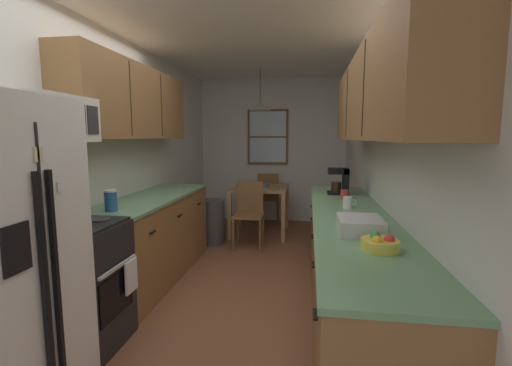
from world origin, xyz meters
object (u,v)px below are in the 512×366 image
(stove_range, at_px, (75,285))
(storage_canister, at_px, (111,200))
(coffee_maker, at_px, (341,181))
(dish_rack, at_px, (360,225))
(dining_chair_near, at_px, (249,211))
(microwave_over_range, at_px, (48,119))
(dining_chair_far, at_px, (268,196))
(table_serving_bowl, at_px, (262,185))
(fruit_bowl, at_px, (380,243))
(mug_spare, at_px, (345,194))
(trash_bin, at_px, (212,222))
(mug_by_coffeemaker, at_px, (348,202))
(dining_table, at_px, (260,194))

(stove_range, bearing_deg, storage_canister, 90.60)
(coffee_maker, distance_m, dish_rack, 1.60)
(stove_range, height_order, dining_chair_near, stove_range)
(microwave_over_range, height_order, dining_chair_near, microwave_over_range)
(microwave_over_range, relative_size, dining_chair_far, 0.70)
(dining_chair_far, distance_m, table_serving_bowl, 0.76)
(fruit_bowl, bearing_deg, mug_spare, 91.04)
(microwave_over_range, bearing_deg, coffee_maker, 39.43)
(dining_chair_far, relative_size, coffee_maker, 3.17)
(microwave_over_range, bearing_deg, fruit_bowl, -5.82)
(table_serving_bowl, bearing_deg, dish_rack, -71.23)
(dining_chair_near, relative_size, fruit_bowl, 4.29)
(trash_bin, xyz_separation_m, fruit_bowl, (1.74, -2.82, 0.62))
(dining_chair_near, distance_m, trash_bin, 0.57)
(mug_spare, distance_m, table_serving_bowl, 2.05)
(trash_bin, bearing_deg, microwave_over_range, -98.90)
(dining_chair_far, xyz_separation_m, coffee_maker, (1.04, -2.15, 0.55))
(coffee_maker, bearing_deg, microwave_over_range, -140.57)
(fruit_bowl, xyz_separation_m, dish_rack, (-0.06, 0.35, 0.01))
(mug_by_coffeemaker, height_order, mug_spare, mug_by_coffeemaker)
(dining_chair_far, relative_size, storage_canister, 4.94)
(dining_table, bearing_deg, dining_chair_far, 85.52)
(storage_canister, bearing_deg, dish_rack, -11.30)
(mug_by_coffeemaker, bearing_deg, table_serving_bowl, 115.12)
(stove_range, distance_m, mug_by_coffeemaker, 2.25)
(microwave_over_range, xyz_separation_m, table_serving_bowl, (1.06, 3.18, -0.87))
(mug_spare, bearing_deg, fruit_bowl, -88.96)
(dining_table, height_order, dish_rack, dish_rack)
(dining_chair_far, height_order, coffee_maker, coffee_maker)
(trash_bin, bearing_deg, mug_by_coffeemaker, -44.35)
(mug_by_coffeemaker, bearing_deg, dining_chair_near, 125.43)
(mug_spare, bearing_deg, dining_chair_far, 113.39)
(microwave_over_range, distance_m, dining_chair_far, 4.18)
(storage_canister, relative_size, mug_by_coffeemaker, 1.58)
(stove_range, xyz_separation_m, dining_chair_far, (0.95, 3.88, 0.03))
(dining_chair_near, xyz_separation_m, coffee_maker, (1.16, -0.84, 0.55))
(dish_rack, bearing_deg, fruit_bowl, -80.33)
(dining_table, xyz_separation_m, mug_spare, (1.11, -1.79, 0.32))
(storage_canister, height_order, fruit_bowl, storage_canister)
(microwave_over_range, height_order, fruit_bowl, microwave_over_range)
(dining_chair_far, relative_size, mug_by_coffeemaker, 7.78)
(stove_range, xyz_separation_m, dining_chair_near, (0.84, 2.57, 0.03))
(mug_by_coffeemaker, relative_size, dish_rack, 0.34)
(mug_by_coffeemaker, height_order, table_serving_bowl, mug_by_coffeemaker)
(coffee_maker, height_order, table_serving_bowl, coffee_maker)
(coffee_maker, xyz_separation_m, table_serving_bowl, (-1.05, 1.45, -0.27))
(table_serving_bowl, bearing_deg, dining_chair_near, -99.96)
(mug_by_coffeemaker, bearing_deg, trash_bin, 135.65)
(stove_range, relative_size, fruit_bowl, 5.24)
(storage_canister, distance_m, dish_rack, 2.02)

